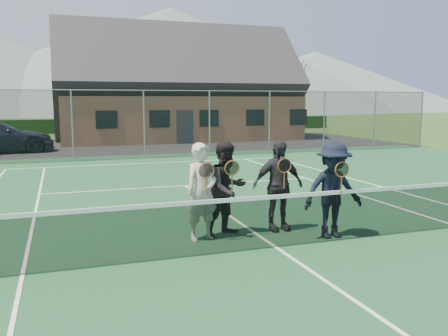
# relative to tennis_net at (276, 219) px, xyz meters

# --- Properties ---
(ground) EXTENTS (220.00, 220.00, 0.00)m
(ground) POSITION_rel_tennis_net_xyz_m (0.00, 20.00, -0.54)
(ground) COLOR #2B4A1A
(ground) RESTS_ON ground
(court_surface) EXTENTS (30.00, 30.00, 0.02)m
(court_surface) POSITION_rel_tennis_net_xyz_m (0.00, 0.00, -0.53)
(court_surface) COLOR #1C4C2B
(court_surface) RESTS_ON ground
(tarmac_carpark) EXTENTS (40.00, 12.00, 0.01)m
(tarmac_carpark) POSITION_rel_tennis_net_xyz_m (-4.00, 20.00, -0.53)
(tarmac_carpark) COLOR black
(tarmac_carpark) RESTS_ON ground
(hedge_row) EXTENTS (40.00, 1.20, 1.10)m
(hedge_row) POSITION_rel_tennis_net_xyz_m (0.00, 32.00, 0.01)
(hedge_row) COLOR black
(hedge_row) RESTS_ON ground
(hill_centre) EXTENTS (120.00, 120.00, 22.00)m
(hill_centre) POSITION_rel_tennis_net_xyz_m (20.00, 95.00, 10.46)
(hill_centre) COLOR slate
(hill_centre) RESTS_ON ground
(hill_east) EXTENTS (90.00, 90.00, 14.00)m
(hill_east) POSITION_rel_tennis_net_xyz_m (55.00, 95.00, 6.46)
(hill_east) COLOR slate
(hill_east) RESTS_ON ground
(court_markings) EXTENTS (11.03, 23.83, 0.01)m
(court_markings) POSITION_rel_tennis_net_xyz_m (0.00, 0.00, -0.51)
(court_markings) COLOR white
(court_markings) RESTS_ON court_surface
(tennis_net) EXTENTS (11.68, 0.08, 1.10)m
(tennis_net) POSITION_rel_tennis_net_xyz_m (0.00, 0.00, 0.00)
(tennis_net) COLOR slate
(tennis_net) RESTS_ON ground
(perimeter_fence) EXTENTS (30.07, 0.07, 3.02)m
(perimeter_fence) POSITION_rel_tennis_net_xyz_m (0.00, 13.50, 0.99)
(perimeter_fence) COLOR slate
(perimeter_fence) RESTS_ON ground
(clubhouse) EXTENTS (15.60, 8.20, 7.70)m
(clubhouse) POSITION_rel_tennis_net_xyz_m (4.00, 24.00, 3.45)
(clubhouse) COLOR #9E6B4C
(clubhouse) RESTS_ON ground
(tree_c) EXTENTS (3.20, 3.20, 7.77)m
(tree_c) POSITION_rel_tennis_net_xyz_m (2.00, 33.00, 5.25)
(tree_c) COLOR #361F13
(tree_c) RESTS_ON ground
(tree_d) EXTENTS (3.20, 3.20, 7.77)m
(tree_d) POSITION_rel_tennis_net_xyz_m (12.00, 33.00, 5.25)
(tree_d) COLOR #351E13
(tree_d) RESTS_ON ground
(tree_e) EXTENTS (3.20, 3.20, 7.77)m
(tree_e) POSITION_rel_tennis_net_xyz_m (18.00, 33.00, 5.25)
(tree_e) COLOR #352213
(tree_e) RESTS_ON ground
(player_a) EXTENTS (0.74, 0.57, 1.80)m
(player_a) POSITION_rel_tennis_net_xyz_m (-1.08, 0.91, 0.38)
(player_a) COLOR beige
(player_a) RESTS_ON court_surface
(player_b) EXTENTS (1.06, 0.95, 1.80)m
(player_b) POSITION_rel_tennis_net_xyz_m (-0.54, 1.04, 0.38)
(player_b) COLOR black
(player_b) RESTS_ON court_surface
(player_c) EXTENTS (1.06, 0.50, 1.80)m
(player_c) POSITION_rel_tennis_net_xyz_m (0.52, 1.04, 0.38)
(player_c) COLOR #232429
(player_c) RESTS_ON court_surface
(player_d) EXTENTS (1.20, 0.73, 1.80)m
(player_d) POSITION_rel_tennis_net_xyz_m (1.27, 0.24, 0.38)
(player_d) COLOR black
(player_d) RESTS_ON court_surface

